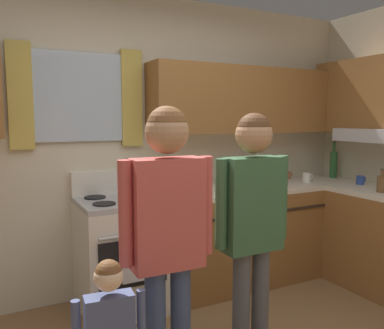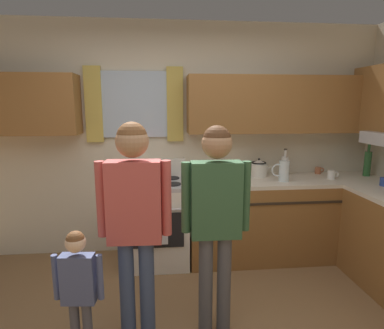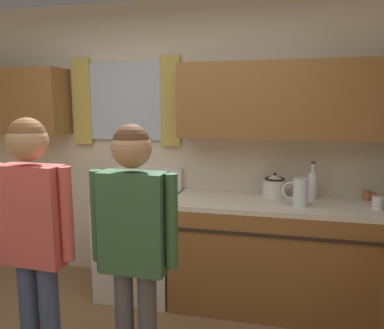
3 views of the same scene
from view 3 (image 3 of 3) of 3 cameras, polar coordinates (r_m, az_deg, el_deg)
back_wall_unit at (r=3.33m, az=-2.40°, el=5.49°), size 4.60×0.42×2.60m
kitchen_counter_run at (r=2.89m, az=24.13°, el=-16.40°), size 2.18×1.90×0.90m
stove_oven at (r=3.35m, az=-8.10°, el=-11.81°), size 0.64×0.67×1.10m
bottle_milk_white at (r=3.16m, az=18.37°, el=-3.05°), size 0.08×0.08×0.31m
mug_ceramic_white at (r=3.04m, az=27.25°, el=-5.42°), size 0.13×0.08×0.09m
cup_terracotta at (r=3.31m, az=25.88°, el=-4.39°), size 0.11×0.07×0.08m
stovetop_kettle at (r=3.15m, az=12.88°, el=-3.28°), size 0.27×0.20×0.21m
water_pitcher at (r=2.89m, az=16.54°, el=-4.19°), size 0.19×0.11×0.22m
adult_holding_child at (r=2.21m, az=-23.67°, el=-8.76°), size 0.50×0.22×1.60m
adult_in_plaid at (r=1.99m, az=-9.16°, el=-10.58°), size 0.49×0.21×1.57m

